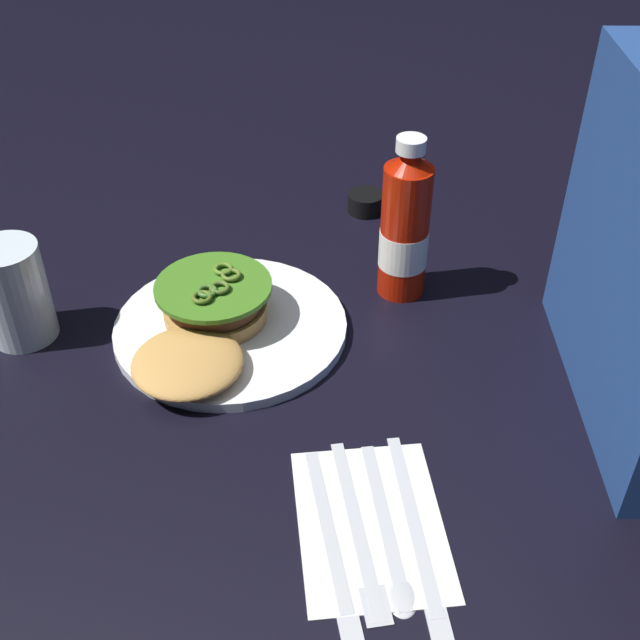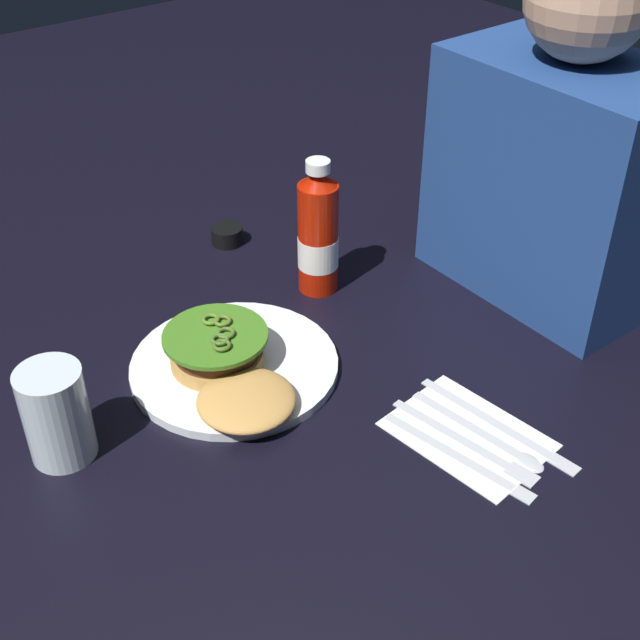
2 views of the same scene
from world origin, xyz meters
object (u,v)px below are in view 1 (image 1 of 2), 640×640
object	(u,v)px
water_glass	(15,293)
condiment_cup	(366,203)
dinner_plate	(231,326)
napkin	(370,523)
ketchup_bottle	(405,229)
spoon_utensil	(391,546)
fork_utensil	(361,540)
butter_knife	(333,548)
steak_knife	(420,542)
burger_sandwich	(205,322)

from	to	relation	value
water_glass	condiment_cup	size ratio (longest dim) A/B	2.34
dinner_plate	napkin	xyz separation A→B (m)	(0.27, 0.15, -0.00)
ketchup_bottle	water_glass	bearing A→B (deg)	-77.93
ketchup_bottle	spoon_utensil	xyz separation A→B (m)	(0.38, -0.03, -0.08)
water_glass	fork_utensil	size ratio (longest dim) A/B	0.60
condiment_cup	spoon_utensil	xyz separation A→B (m)	(0.57, 0.00, -0.01)
condiment_cup	fork_utensil	size ratio (longest dim) A/B	0.26
ketchup_bottle	condiment_cup	bearing A→B (deg)	-168.90
butter_knife	spoon_utensil	distance (m)	0.05
water_glass	napkin	bearing A→B (deg)	55.96
ketchup_bottle	condiment_cup	distance (m)	0.20
water_glass	steak_knife	xyz separation A→B (m)	(0.28, 0.43, -0.05)
water_glass	spoon_utensil	size ratio (longest dim) A/B	0.64
butter_knife	condiment_cup	bearing A→B (deg)	175.45
water_glass	napkin	world-z (taller)	water_glass
water_glass	butter_knife	world-z (taller)	water_glass
butter_knife	spoon_utensil	world-z (taller)	same
ketchup_bottle	burger_sandwich	bearing A→B (deg)	-64.11
burger_sandwich	napkin	bearing A→B (deg)	35.66
ketchup_bottle	steak_knife	xyz separation A→B (m)	(0.37, -0.01, -0.08)
butter_knife	fork_utensil	bearing A→B (deg)	111.38
ketchup_bottle	spoon_utensil	bearing A→B (deg)	-4.87
dinner_plate	butter_knife	bearing A→B (deg)	21.45
burger_sandwich	condiment_cup	world-z (taller)	burger_sandwich
burger_sandwich	spoon_utensil	xyz separation A→B (m)	(0.27, 0.19, -0.03)
water_glass	ketchup_bottle	bearing A→B (deg)	102.07
dinner_plate	spoon_utensil	size ratio (longest dim) A/B	1.45
ketchup_bottle	butter_knife	bearing A→B (deg)	-12.14
burger_sandwich	steak_knife	size ratio (longest dim) A/B	1.00
butter_knife	spoon_utensil	xyz separation A→B (m)	(-0.00, 0.05, 0.00)
butter_knife	fork_utensil	distance (m)	0.03
butter_knife	steak_knife	size ratio (longest dim) A/B	0.90
napkin	water_glass	bearing A→B (deg)	-124.04
burger_sandwich	ketchup_bottle	xyz separation A→B (m)	(-0.11, 0.22, 0.06)
fork_utensil	butter_knife	bearing A→B (deg)	-68.62
burger_sandwich	ketchup_bottle	world-z (taller)	ketchup_bottle
steak_knife	spoon_utensil	bearing A→B (deg)	-79.74
napkin	butter_knife	world-z (taller)	butter_knife
ketchup_bottle	butter_knife	distance (m)	0.40
condiment_cup	burger_sandwich	bearing A→B (deg)	-32.25
napkin	steak_knife	xyz separation A→B (m)	(0.02, 0.04, 0.00)
fork_utensil	spoon_utensil	world-z (taller)	same
condiment_cup	butter_knife	bearing A→B (deg)	-4.55
condiment_cup	steak_knife	bearing A→B (deg)	2.96
dinner_plate	condiment_cup	world-z (taller)	condiment_cup
condiment_cup	napkin	world-z (taller)	condiment_cup
fork_utensil	spoon_utensil	distance (m)	0.03
spoon_utensil	burger_sandwich	bearing A→B (deg)	-144.70
dinner_plate	butter_knife	world-z (taller)	dinner_plate
water_glass	steak_knife	distance (m)	0.51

